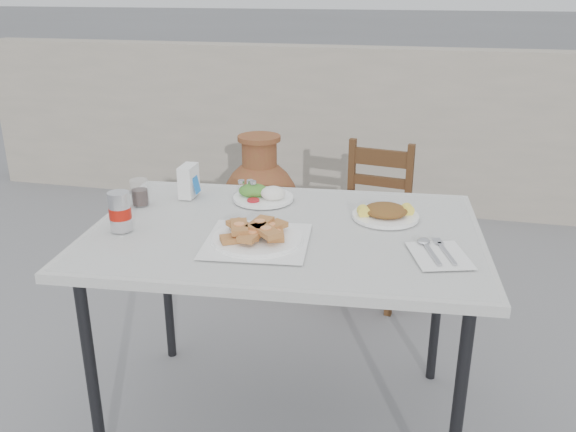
% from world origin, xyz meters
% --- Properties ---
extents(ground, '(80.00, 80.00, 0.00)m').
position_xyz_m(ground, '(0.00, 0.00, 0.00)').
color(ground, slate).
rests_on(ground, ground).
extents(cafe_table, '(1.44, 1.04, 0.83)m').
position_xyz_m(cafe_table, '(0.09, -0.11, 0.77)').
color(cafe_table, black).
rests_on(cafe_table, ground).
extents(pide_plate, '(0.37, 0.37, 0.07)m').
position_xyz_m(pide_plate, '(0.03, -0.25, 0.86)').
color(pide_plate, silver).
rests_on(pide_plate, cafe_table).
extents(salad_rice_plate, '(0.24, 0.24, 0.06)m').
position_xyz_m(salad_rice_plate, '(-0.06, 0.15, 0.85)').
color(salad_rice_plate, white).
rests_on(salad_rice_plate, cafe_table).
extents(salad_chopped_plate, '(0.24, 0.24, 0.05)m').
position_xyz_m(salad_chopped_plate, '(0.43, 0.06, 0.85)').
color(salad_chopped_plate, white).
rests_on(salad_chopped_plate, cafe_table).
extents(soda_can, '(0.08, 0.08, 0.14)m').
position_xyz_m(soda_can, '(-0.45, -0.27, 0.90)').
color(soda_can, silver).
rests_on(soda_can, cafe_table).
extents(cola_glass, '(0.07, 0.07, 0.10)m').
position_xyz_m(cola_glass, '(-0.51, -0.01, 0.87)').
color(cola_glass, white).
rests_on(cola_glass, cafe_table).
extents(napkin_holder, '(0.07, 0.11, 0.13)m').
position_xyz_m(napkin_holder, '(-0.36, 0.13, 0.89)').
color(napkin_holder, silver).
rests_on(napkin_holder, cafe_table).
extents(condiment_caddy, '(0.11, 0.10, 0.07)m').
position_xyz_m(condiment_caddy, '(-0.13, 0.18, 0.85)').
color(condiment_caddy, '#B9B9C1').
rests_on(condiment_caddy, cafe_table).
extents(cutlery_napkin, '(0.22, 0.26, 0.02)m').
position_xyz_m(cutlery_napkin, '(0.62, -0.22, 0.83)').
color(cutlery_napkin, silver).
rests_on(cutlery_napkin, cafe_table).
extents(chair, '(0.43, 0.43, 0.84)m').
position_xyz_m(chair, '(0.30, 1.03, 0.44)').
color(chair, '#3B1F10').
rests_on(chair, ground).
extents(terracotta_urn, '(0.47, 0.47, 0.83)m').
position_xyz_m(terracotta_urn, '(-0.38, 1.20, 0.38)').
color(terracotta_urn, brown).
rests_on(terracotta_urn, ground).
extents(back_wall, '(6.00, 0.25, 1.20)m').
position_xyz_m(back_wall, '(0.00, 2.50, 0.60)').
color(back_wall, gray).
rests_on(back_wall, ground).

